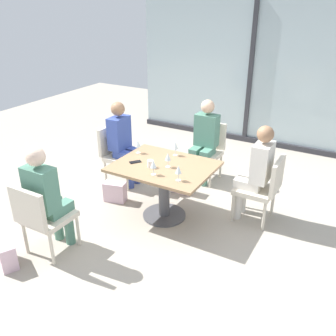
{
  "coord_description": "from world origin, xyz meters",
  "views": [
    {
      "loc": [
        2.06,
        -3.51,
        2.6
      ],
      "look_at": [
        0.0,
        0.1,
        0.65
      ],
      "focal_mm": 39.02,
      "sensor_mm": 36.0,
      "label": 1
    }
  ],
  "objects_px": {
    "wine_glass_2": "(153,164)",
    "handbag_2": "(115,192)",
    "chair_far_left": "(118,151)",
    "wine_glass_1": "(178,170)",
    "dining_table_main": "(164,178)",
    "cell_phone_on_table": "(135,162)",
    "wine_glass_0": "(175,146)",
    "handbag_0": "(182,183)",
    "wine_glass_4": "(138,144)",
    "person_far_right": "(256,169)",
    "person_far_left": "(123,140)",
    "chair_front_left": "(41,216)",
    "coffee_cup": "(150,164)",
    "person_near_window": "(205,138)",
    "chair_near_window": "(207,148)",
    "chair_far_right": "(263,186)",
    "handbag_1": "(7,254)",
    "person_front_left": "(47,194)",
    "wine_glass_3": "(168,157)"
  },
  "relations": [
    {
      "from": "wine_glass_1",
      "to": "wine_glass_2",
      "type": "distance_m",
      "value": 0.32
    },
    {
      "from": "chair_far_left",
      "to": "handbag_2",
      "type": "bearing_deg",
      "value": -58.59
    },
    {
      "from": "person_far_right",
      "to": "wine_glass_4",
      "type": "distance_m",
      "value": 1.55
    },
    {
      "from": "person_far_right",
      "to": "cell_phone_on_table",
      "type": "xyz_separation_m",
      "value": [
        -1.36,
        -0.62,
        0.03
      ]
    },
    {
      "from": "person_far_right",
      "to": "cell_phone_on_table",
      "type": "distance_m",
      "value": 1.49
    },
    {
      "from": "chair_near_window",
      "to": "handbag_1",
      "type": "bearing_deg",
      "value": -107.83
    },
    {
      "from": "person_far_left",
      "to": "wine_glass_0",
      "type": "bearing_deg",
      "value": -10.54
    },
    {
      "from": "chair_near_window",
      "to": "wine_glass_1",
      "type": "xyz_separation_m",
      "value": [
        0.35,
        -1.59,
        0.37
      ]
    },
    {
      "from": "person_front_left",
      "to": "wine_glass_4",
      "type": "distance_m",
      "value": 1.4
    },
    {
      "from": "person_front_left",
      "to": "handbag_1",
      "type": "bearing_deg",
      "value": -115.3
    },
    {
      "from": "chair_far_left",
      "to": "handbag_0",
      "type": "height_order",
      "value": "chair_far_left"
    },
    {
      "from": "person_far_right",
      "to": "handbag_2",
      "type": "xyz_separation_m",
      "value": [
        -1.8,
        -0.52,
        -0.56
      ]
    },
    {
      "from": "chair_near_window",
      "to": "wine_glass_3",
      "type": "relative_size",
      "value": 4.7
    },
    {
      "from": "wine_glass_4",
      "to": "handbag_0",
      "type": "relative_size",
      "value": 0.62
    },
    {
      "from": "person_front_left",
      "to": "handbag_2",
      "type": "bearing_deg",
      "value": 92.47
    },
    {
      "from": "person_far_right",
      "to": "handbag_1",
      "type": "relative_size",
      "value": 4.2
    },
    {
      "from": "wine_glass_1",
      "to": "handbag_2",
      "type": "xyz_separation_m",
      "value": [
        -1.14,
        0.28,
        -0.72
      ]
    },
    {
      "from": "dining_table_main",
      "to": "handbag_1",
      "type": "bearing_deg",
      "value": -119.95
    },
    {
      "from": "chair_far_left",
      "to": "handbag_0",
      "type": "xyz_separation_m",
      "value": [
        1.02,
        0.17,
        -0.36
      ]
    },
    {
      "from": "chair_near_window",
      "to": "person_front_left",
      "type": "xyz_separation_m",
      "value": [
        -0.74,
        -2.52,
        0.2
      ]
    },
    {
      "from": "wine_glass_4",
      "to": "person_far_right",
      "type": "bearing_deg",
      "value": 13.37
    },
    {
      "from": "chair_front_left",
      "to": "coffee_cup",
      "type": "bearing_deg",
      "value": 62.06
    },
    {
      "from": "chair_front_left",
      "to": "handbag_0",
      "type": "relative_size",
      "value": 2.9
    },
    {
      "from": "person_far_left",
      "to": "person_far_right",
      "type": "relative_size",
      "value": 1.0
    },
    {
      "from": "wine_glass_2",
      "to": "handbag_2",
      "type": "bearing_deg",
      "value": 160.53
    },
    {
      "from": "person_far_right",
      "to": "handbag_0",
      "type": "distance_m",
      "value": 1.24
    },
    {
      "from": "chair_far_left",
      "to": "wine_glass_0",
      "type": "xyz_separation_m",
      "value": [
        1.08,
        -0.18,
        0.37
      ]
    },
    {
      "from": "cell_phone_on_table",
      "to": "wine_glass_0",
      "type": "bearing_deg",
      "value": 89.82
    },
    {
      "from": "person_front_left",
      "to": "person_far_left",
      "type": "xyz_separation_m",
      "value": [
        -0.26,
        1.73,
        0.0
      ]
    },
    {
      "from": "chair_near_window",
      "to": "chair_front_left",
      "type": "distance_m",
      "value": 2.73
    },
    {
      "from": "cell_phone_on_table",
      "to": "wine_glass_1",
      "type": "bearing_deg",
      "value": 22.59
    },
    {
      "from": "wine_glass_1",
      "to": "wine_glass_0",
      "type": "bearing_deg",
      "value": 121.36
    },
    {
      "from": "person_far_left",
      "to": "coffee_cup",
      "type": "xyz_separation_m",
      "value": [
        0.89,
        -0.65,
        0.08
      ]
    },
    {
      "from": "chair_front_left",
      "to": "wine_glass_0",
      "type": "xyz_separation_m",
      "value": [
        0.72,
        1.66,
        0.37
      ]
    },
    {
      "from": "person_front_left",
      "to": "handbag_1",
      "type": "relative_size",
      "value": 4.2
    },
    {
      "from": "chair_front_left",
      "to": "wine_glass_3",
      "type": "bearing_deg",
      "value": 57.88
    },
    {
      "from": "chair_far_left",
      "to": "handbag_1",
      "type": "height_order",
      "value": "chair_far_left"
    },
    {
      "from": "person_near_window",
      "to": "cell_phone_on_table",
      "type": "xyz_separation_m",
      "value": [
        -0.36,
        -1.31,
        0.03
      ]
    },
    {
      "from": "wine_glass_2",
      "to": "coffee_cup",
      "type": "relative_size",
      "value": 2.06
    },
    {
      "from": "chair_far_left",
      "to": "wine_glass_1",
      "type": "bearing_deg",
      "value": -28.63
    },
    {
      "from": "chair_far_right",
      "to": "handbag_1",
      "type": "xyz_separation_m",
      "value": [
        -2.07,
        -2.18,
        -0.36
      ]
    },
    {
      "from": "wine_glass_1",
      "to": "wine_glass_4",
      "type": "bearing_deg",
      "value": 152.3
    },
    {
      "from": "person_front_left",
      "to": "coffee_cup",
      "type": "relative_size",
      "value": 14.0
    },
    {
      "from": "dining_table_main",
      "to": "wine_glass_2",
      "type": "height_order",
      "value": "wine_glass_2"
    },
    {
      "from": "wine_glass_0",
      "to": "wine_glass_1",
      "type": "height_order",
      "value": "same"
    },
    {
      "from": "wine_glass_1",
      "to": "handbag_0",
      "type": "bearing_deg",
      "value": 114.69
    },
    {
      "from": "person_near_window",
      "to": "wine_glass_0",
      "type": "relative_size",
      "value": 6.81
    },
    {
      "from": "chair_far_left",
      "to": "wine_glass_0",
      "type": "relative_size",
      "value": 4.7
    },
    {
      "from": "handbag_0",
      "to": "handbag_1",
      "type": "relative_size",
      "value": 1.0
    },
    {
      "from": "coffee_cup",
      "to": "cell_phone_on_table",
      "type": "height_order",
      "value": "coffee_cup"
    }
  ]
}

